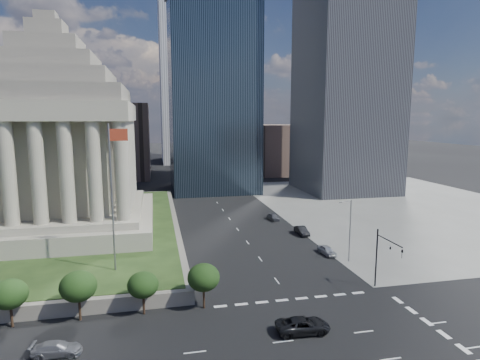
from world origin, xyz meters
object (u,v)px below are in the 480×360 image
object	(u,v)px
flagpole	(113,190)
suv_grey	(57,349)
parked_sedan_mid	(302,231)
parked_sedan_far	(273,217)
street_lamp_north	(349,227)
parked_sedan_near	(327,250)
pickup_truck	(303,325)
war_memorial	(54,125)
traffic_signal_ne	(384,253)

from	to	relation	value
flagpole	suv_grey	world-z (taller)	flagpole
parked_sedan_mid	parked_sedan_far	size ratio (longest dim) A/B	1.11
street_lamp_north	suv_grey	size ratio (longest dim) A/B	2.15
parked_sedan_near	street_lamp_north	bearing A→B (deg)	-70.02
pickup_truck	suv_grey	world-z (taller)	pickup_truck
war_memorial	pickup_truck	world-z (taller)	war_memorial
flagpole	parked_sedan_near	xyz separation A→B (m)	(33.33, 4.83, -12.39)
street_lamp_north	parked_sedan_near	xyz separation A→B (m)	(-1.83, 3.83, -4.94)
suv_grey	parked_sedan_near	distance (m)	43.25
pickup_truck	parked_sedan_far	xyz separation A→B (m)	(10.77, 46.46, -0.07)
parked_sedan_near	parked_sedan_far	bearing A→B (deg)	89.60
street_lamp_north	parked_sedan_far	xyz separation A→B (m)	(-3.97, 27.72, -4.93)
flagpole	parked_sedan_near	world-z (taller)	flagpole
flagpole	traffic_signal_ne	xyz separation A→B (m)	(34.33, -10.30, -7.86)
war_memorial	parked_sedan_mid	world-z (taller)	war_memorial
war_memorial	suv_grey	world-z (taller)	war_memorial
parked_sedan_far	flagpole	bearing A→B (deg)	-144.66
suv_grey	parked_sedan_near	bearing A→B (deg)	-56.06
traffic_signal_ne	war_memorial	bearing A→B (deg)	143.58
traffic_signal_ne	suv_grey	xyz separation A→B (m)	(-38.50, -6.42, -4.58)
war_memorial	parked_sedan_near	size ratio (longest dim) A/B	9.17
street_lamp_north	war_memorial	bearing A→B (deg)	154.08
suv_grey	parked_sedan_near	xyz separation A→B (m)	(37.50, 21.55, 0.05)
street_lamp_north	traffic_signal_ne	bearing A→B (deg)	-94.19
parked_sedan_near	pickup_truck	bearing A→B (deg)	-125.30
flagpole	war_memorial	bearing A→B (deg)	116.89
war_memorial	parked_sedan_near	world-z (taller)	war_memorial
pickup_truck	street_lamp_north	bearing A→B (deg)	-35.54
parked_sedan_near	flagpole	bearing A→B (deg)	-177.28
traffic_signal_ne	suv_grey	world-z (taller)	traffic_signal_ne
flagpole	street_lamp_north	distance (m)	35.95
war_memorial	parked_sedan_mid	bearing A→B (deg)	-9.23
war_memorial	parked_sedan_mid	size ratio (longest dim) A/B	8.12
traffic_signal_ne	suv_grey	bearing A→B (deg)	-170.54
war_memorial	suv_grey	xyz separation A→B (m)	(8.00, -40.72, -20.72)
pickup_truck	flagpole	bearing A→B (deg)	51.68
traffic_signal_ne	street_lamp_north	distance (m)	11.34
war_memorial	flagpole	size ratio (longest dim) A/B	1.95
street_lamp_north	parked_sedan_far	bearing A→B (deg)	98.16
flagpole	parked_sedan_near	size ratio (longest dim) A/B	4.70
traffic_signal_ne	parked_sedan_near	xyz separation A→B (m)	(-1.00, 15.14, -4.53)
flagpole	parked_sedan_far	bearing A→B (deg)	42.64
suv_grey	traffic_signal_ne	bearing A→B (deg)	-76.49
traffic_signal_ne	parked_sedan_mid	xyz separation A→B (m)	(-1.00, 26.91, -4.46)
war_memorial	traffic_signal_ne	size ratio (longest dim) A/B	4.88
flagpole	parked_sedan_mid	xyz separation A→B (m)	(33.33, 16.61, -12.32)
flagpole	pickup_truck	world-z (taller)	flagpole
parked_sedan_far	war_memorial	bearing A→B (deg)	178.91
parked_sedan_mid	war_memorial	bearing A→B (deg)	170.75
war_memorial	traffic_signal_ne	bearing A→B (deg)	-36.42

